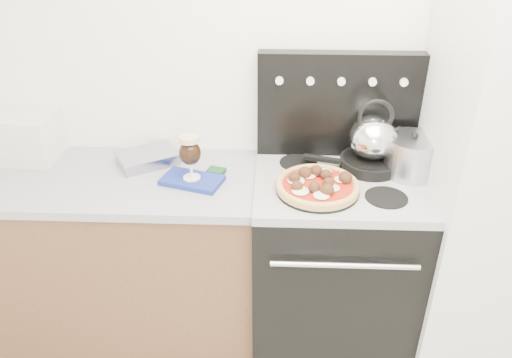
# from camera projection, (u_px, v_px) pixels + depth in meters

# --- Properties ---
(room_shell) EXTENTS (3.52, 3.01, 2.52)m
(room_shell) POSITION_uv_depth(u_px,v_px,m) (355.00, 236.00, 1.31)
(room_shell) COLOR #B9B6A8
(room_shell) RESTS_ON ground
(base_cabinet) EXTENTS (1.45, 0.60, 0.86)m
(base_cabinet) POSITION_uv_depth(u_px,v_px,m) (114.00, 256.00, 2.54)
(base_cabinet) COLOR brown
(base_cabinet) RESTS_ON ground
(countertop) EXTENTS (1.48, 0.63, 0.04)m
(countertop) POSITION_uv_depth(u_px,v_px,m) (100.00, 180.00, 2.32)
(countertop) COLOR #9F9FA9
(countertop) RESTS_ON base_cabinet
(stove_body) EXTENTS (0.76, 0.65, 0.88)m
(stove_body) POSITION_uv_depth(u_px,v_px,m) (332.00, 263.00, 2.48)
(stove_body) COLOR black
(stove_body) RESTS_ON ground
(cooktop) EXTENTS (0.76, 0.65, 0.04)m
(cooktop) POSITION_uv_depth(u_px,v_px,m) (339.00, 183.00, 2.25)
(cooktop) COLOR #ADADB2
(cooktop) RESTS_ON stove_body
(backguard) EXTENTS (0.76, 0.08, 0.50)m
(backguard) POSITION_uv_depth(u_px,v_px,m) (338.00, 105.00, 2.35)
(backguard) COLOR black
(backguard) RESTS_ON cooktop
(fridge) EXTENTS (0.64, 0.68, 1.90)m
(fridge) POSITION_uv_depth(u_px,v_px,m) (502.00, 180.00, 2.18)
(fridge) COLOR silver
(fridge) RESTS_ON ground
(toaster_oven) EXTENTS (0.37, 0.28, 0.23)m
(toaster_oven) POSITION_uv_depth(u_px,v_px,m) (20.00, 135.00, 2.43)
(toaster_oven) COLOR silver
(toaster_oven) RESTS_ON countertop
(foil_sheet) EXTENTS (0.33, 0.31, 0.05)m
(foil_sheet) POSITION_uv_depth(u_px,v_px,m) (148.00, 158.00, 2.41)
(foil_sheet) COLOR #B8B8CC
(foil_sheet) RESTS_ON countertop
(oven_mitt) EXTENTS (0.30, 0.23, 0.02)m
(oven_mitt) POSITION_uv_depth(u_px,v_px,m) (192.00, 180.00, 2.25)
(oven_mitt) COLOR navy
(oven_mitt) RESTS_ON countertop
(beer_glass) EXTENTS (0.10, 0.10, 0.21)m
(beer_glass) POSITION_uv_depth(u_px,v_px,m) (190.00, 157.00, 2.19)
(beer_glass) COLOR black
(beer_glass) RESTS_ON oven_mitt
(pizza_pan) EXTENTS (0.46, 0.46, 0.01)m
(pizza_pan) POSITION_uv_depth(u_px,v_px,m) (317.00, 190.00, 2.15)
(pizza_pan) COLOR black
(pizza_pan) RESTS_ON cooktop
(pizza) EXTENTS (0.37, 0.37, 0.05)m
(pizza) POSITION_uv_depth(u_px,v_px,m) (318.00, 184.00, 2.13)
(pizza) COLOR tan
(pizza) RESTS_ON pizza_pan
(skillet) EXTENTS (0.35, 0.35, 0.05)m
(skillet) POSITION_uv_depth(u_px,v_px,m) (370.00, 163.00, 2.32)
(skillet) COLOR #252423
(skillet) RESTS_ON cooktop
(tea_kettle) EXTENTS (0.23, 0.23, 0.24)m
(tea_kettle) POSITION_uv_depth(u_px,v_px,m) (374.00, 134.00, 2.25)
(tea_kettle) COLOR silver
(tea_kettle) RESTS_ON skillet
(stock_pot) EXTENTS (0.28, 0.28, 0.17)m
(stock_pot) POSITION_uv_depth(u_px,v_px,m) (411.00, 157.00, 2.24)
(stock_pot) COLOR #B1B2BD
(stock_pot) RESTS_ON cooktop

